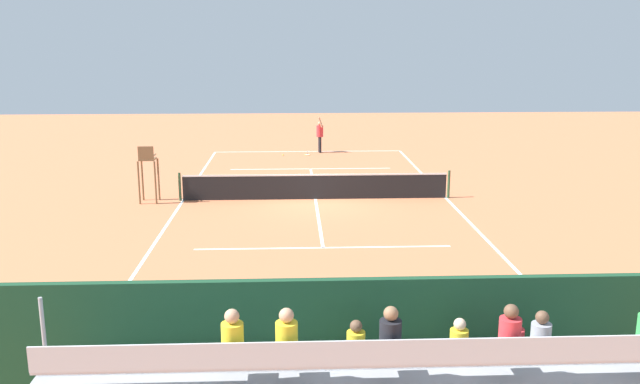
{
  "coord_description": "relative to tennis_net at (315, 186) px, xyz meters",
  "views": [
    {
      "loc": [
        0.89,
        24.55,
        5.95
      ],
      "look_at": [
        0.0,
        4.0,
        1.2
      ],
      "focal_mm": 37.33,
      "sensor_mm": 36.0,
      "label": 1
    }
  ],
  "objects": [
    {
      "name": "ground_plane",
      "position": [
        0.0,
        0.0,
        -0.5
      ],
      "size": [
        60.0,
        60.0,
        0.0
      ],
      "primitive_type": "plane",
      "color": "#CC7047"
    },
    {
      "name": "court_line_markings",
      "position": [
        0.0,
        -0.04,
        -0.5
      ],
      "size": [
        10.1,
        22.2,
        0.01
      ],
      "color": "white",
      "rests_on": "ground"
    },
    {
      "name": "tennis_net",
      "position": [
        0.0,
        0.0,
        0.0
      ],
      "size": [
        10.3,
        0.1,
        1.07
      ],
      "color": "black",
      "rests_on": "ground"
    },
    {
      "name": "backdrop_wall",
      "position": [
        0.0,
        14.0,
        0.5
      ],
      "size": [
        18.0,
        0.16,
        2.0
      ],
      "primitive_type": "cube",
      "color": "#194228",
      "rests_on": "ground"
    },
    {
      "name": "bleacher_stand",
      "position": [
        -0.18,
        15.39,
        0.48
      ],
      "size": [
        9.06,
        2.4,
        2.48
      ],
      "color": "#9EA0A5",
      "rests_on": "ground"
    },
    {
      "name": "umpire_chair",
      "position": [
        6.2,
        0.24,
        0.81
      ],
      "size": [
        0.67,
        0.67,
        2.14
      ],
      "color": "brown",
      "rests_on": "ground"
    },
    {
      "name": "courtside_bench",
      "position": [
        -3.08,
        13.27,
        0.06
      ],
      "size": [
        1.8,
        0.4,
        0.93
      ],
      "color": "#33383D",
      "rests_on": "ground"
    },
    {
      "name": "equipment_bag",
      "position": [
        -1.17,
        13.4,
        -0.32
      ],
      "size": [
        0.9,
        0.36,
        0.36
      ],
      "primitive_type": "cube",
      "color": "black",
      "rests_on": "ground"
    },
    {
      "name": "tennis_player",
      "position": [
        -0.63,
        -10.66,
        0.51
      ],
      "size": [
        0.4,
        0.54,
        1.93
      ],
      "color": "black",
      "rests_on": "ground"
    },
    {
      "name": "tennis_racket",
      "position": [
        0.06,
        -9.88,
        -0.49
      ],
      "size": [
        0.32,
        0.57,
        0.03
      ],
      "color": "black",
      "rests_on": "ground"
    },
    {
      "name": "tennis_ball_near",
      "position": [
        1.33,
        -9.74,
        -0.47
      ],
      "size": [
        0.07,
        0.07,
        0.07
      ],
      "primitive_type": "sphere",
      "color": "#CCDB33",
      "rests_on": "ground"
    }
  ]
}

